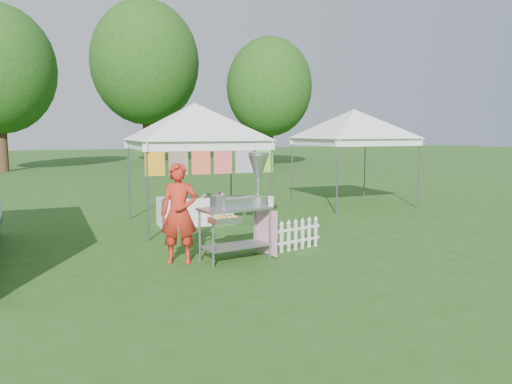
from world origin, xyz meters
name	(u,v)px	position (x,y,z in m)	size (l,w,h in m)	color
ground	(246,257)	(0.00, 0.00, 0.00)	(120.00, 120.00, 0.00)	#254D16
canopy_main	(194,103)	(0.00, 3.49, 2.99)	(4.24, 4.24, 3.45)	#59595E
canopy_right	(354,109)	(5.50, 5.00, 2.99)	(4.24, 4.24, 3.45)	#59595E
tree_mid	(145,63)	(3.00, 28.00, 7.14)	(7.60, 7.60, 11.52)	#352313
tree_right	(269,87)	(10.00, 22.00, 5.18)	(5.60, 5.60, 8.42)	#352313
donut_cart	(245,197)	(-0.04, -0.08, 1.14)	(1.41, 1.15, 1.93)	gray
vendor	(179,213)	(-1.22, 0.08, 0.88)	(0.65, 0.42, 1.77)	red
picket_fence	(299,235)	(1.19, 0.19, 0.29)	(1.05, 0.31, 0.56)	silver
display_table	(195,211)	(-0.01, 3.57, 0.35)	(1.80, 0.70, 0.70)	white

